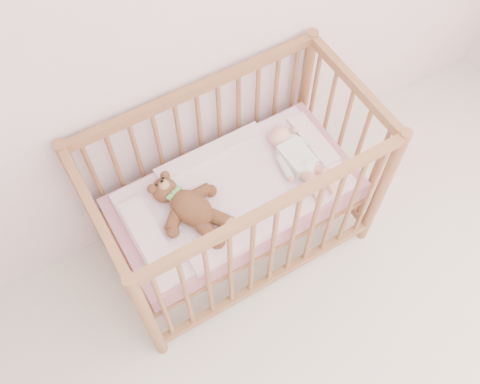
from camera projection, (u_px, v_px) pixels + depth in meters
wall_back at (215, 3)px, 2.17m from camera, size 4.00×0.02×2.70m
crib at (235, 197)px, 2.69m from camera, size 1.36×0.76×1.00m
mattress at (235, 198)px, 2.70m from camera, size 1.22×0.62×0.13m
blanket at (235, 191)px, 2.64m from camera, size 1.10×0.58×0.06m
baby at (297, 155)px, 2.66m from camera, size 0.27×0.51×0.12m
teddy_bear at (192, 208)px, 2.49m from camera, size 0.51×0.59×0.14m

